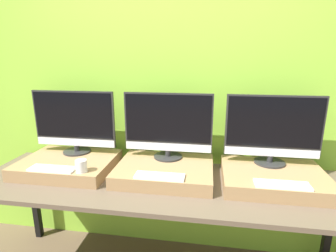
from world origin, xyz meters
TOP-DOWN VIEW (x-y plane):
  - wall_back at (0.00, 0.81)m, footprint 8.00×0.04m
  - workbench at (0.00, 0.37)m, footprint 2.55×0.74m
  - wooden_riser_left at (-0.72, 0.46)m, footprint 0.65×0.51m
  - monitor_left at (-0.72, 0.60)m, footprint 0.63×0.21m
  - keyboard_left at (-0.72, 0.26)m, footprint 0.31×0.10m
  - mug at (-0.51, 0.26)m, footprint 0.07×0.07m
  - wooden_riser_center at (0.00, 0.46)m, footprint 0.65×0.51m
  - monitor_center at (0.00, 0.60)m, footprint 0.63×0.21m
  - keyboard_center at (0.00, 0.26)m, footprint 0.31×0.10m
  - wooden_riser_right at (0.72, 0.46)m, footprint 0.65×0.51m
  - monitor_right at (0.72, 0.60)m, footprint 0.63×0.21m
  - keyboard_right at (0.72, 0.26)m, footprint 0.31×0.10m

SIDE VIEW (x-z plane):
  - workbench at x=0.00m, z-range 0.34..1.13m
  - wooden_riser_left at x=-0.72m, z-range 0.79..0.88m
  - wooden_riser_center at x=0.00m, z-range 0.79..0.88m
  - wooden_riser_right at x=0.72m, z-range 0.79..0.88m
  - keyboard_left at x=-0.72m, z-range 0.88..0.90m
  - keyboard_center at x=0.00m, z-range 0.88..0.90m
  - keyboard_right at x=0.72m, z-range 0.88..0.90m
  - mug at x=-0.51m, z-range 0.88..0.96m
  - monitor_left at x=-0.72m, z-range 0.89..1.37m
  - monitor_center at x=0.00m, z-range 0.89..1.37m
  - monitor_right at x=0.72m, z-range 0.89..1.37m
  - wall_back at x=0.00m, z-range 0.00..2.60m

